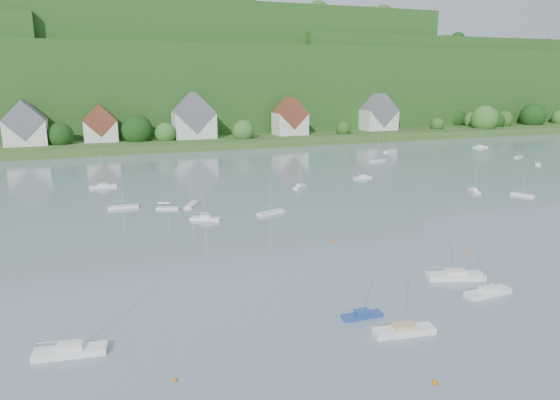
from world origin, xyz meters
The scene contains 17 objects.
far_shore_strip centered at (0.00, 200.00, 1.50)m, with size 600.00×60.00×3.00m, color #32511E.
forested_ridge centered at (0.39, 268.57, 22.89)m, with size 620.00×181.22×69.89m.
village_building_0 centered at (-55.00, 187.00, 9.51)m, with size 14.00×10.40×16.00m.
village_building_1 centered at (-30.00, 189.00, 8.75)m, with size 12.00×9.36×14.00m.
village_building_2 centered at (5.00, 188.00, 10.27)m, with size 16.00×11.44×18.00m.
village_building_3 centered at (45.00, 186.00, 9.43)m, with size 13.00×10.40×15.50m.
village_building_4 centered at (90.00, 190.00, 9.59)m, with size 15.00×10.40×16.50m.
near_sailboat_0 centered at (-36.03, 37.55, 0.47)m, with size 7.06×2.82×9.27m.
near_sailboat_1 centered at (-5.29, 34.58, 0.39)m, with size 4.78×1.50×6.39m.
near_sailboat_2 centered at (-2.93, 29.78, 0.46)m, with size 6.84×2.70×8.98m.
near_sailboat_3 centered at (12.48, 34.50, 0.45)m, with size 6.41×2.16×8.53m.
near_sailboat_4 centered at (12.09, 40.12, 0.50)m, with size 7.89×4.39×10.27m.
mooring_buoy_0 centered at (-5.47, 21.14, 0.00)m, with size 0.50×0.50×0.50m, color #D46D00.
mooring_buoy_2 centered at (21.08, 48.45, 0.00)m, with size 0.44×0.44×0.44m, color #D46D00.
mooring_buoy_3 centered at (3.42, 59.71, 0.00)m, with size 0.46×0.46×0.46m, color #D46D00.
mooring_buoy_5 centered at (-27.10, 29.53, 0.00)m, with size 0.40×0.40×0.40m, color #D46D00.
far_sailboat_cluster centered at (7.35, 110.89, 0.37)m, with size 201.78×75.04×8.71m.
Camera 1 is at (-31.96, -10.97, 26.50)m, focal length 32.16 mm.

